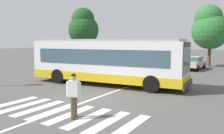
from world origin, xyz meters
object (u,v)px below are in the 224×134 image
(city_transit_bus, at_px, (106,61))
(background_tree_right, at_px, (210,27))
(pedestrian_crossing_street, at_px, (74,93))
(parked_car_champagne, at_px, (193,62))
(parked_car_silver, at_px, (143,60))
(parked_car_red, at_px, (164,61))
(background_tree_left, at_px, (83,27))

(city_transit_bus, xyz_separation_m, background_tree_right, (4.04, 15.75, 2.90))
(pedestrian_crossing_street, bearing_deg, background_tree_right, 86.78)
(parked_car_champagne, bearing_deg, city_transit_bus, -104.70)
(pedestrian_crossing_street, bearing_deg, parked_car_silver, 105.45)
(city_transit_bus, xyz_separation_m, pedestrian_crossing_street, (2.77, -6.78, -0.62))
(pedestrian_crossing_street, height_order, parked_car_red, pedestrian_crossing_street)
(city_transit_bus, bearing_deg, background_tree_left, 133.25)
(parked_car_silver, xyz_separation_m, background_tree_left, (-7.60, -1.23, 3.92))
(city_transit_bus, bearing_deg, parked_car_silver, 101.35)
(city_transit_bus, relative_size, parked_car_red, 2.40)
(pedestrian_crossing_street, xyz_separation_m, background_tree_right, (1.27, 22.53, 3.52))
(city_transit_bus, xyz_separation_m, parked_car_champagne, (3.11, 11.86, -0.82))
(parked_car_champagne, xyz_separation_m, background_tree_left, (-13.09, -1.25, 3.92))
(parked_car_champagne, height_order, background_tree_left, background_tree_left)
(parked_car_silver, distance_m, parked_car_red, 2.54)
(pedestrian_crossing_street, bearing_deg, parked_car_red, 98.03)
(parked_car_champagne, bearing_deg, parked_car_red, -177.50)
(city_transit_bus, bearing_deg, pedestrian_crossing_street, -67.76)
(parked_car_champagne, distance_m, background_tree_left, 13.72)
(parked_car_champagne, distance_m, background_tree_right, 5.46)
(pedestrian_crossing_street, relative_size, background_tree_left, 0.24)
(parked_car_red, bearing_deg, background_tree_right, 46.03)
(parked_car_red, relative_size, parked_car_champagne, 0.99)
(pedestrian_crossing_street, bearing_deg, parked_car_champagne, 88.95)
(pedestrian_crossing_street, xyz_separation_m, background_tree_left, (-12.75, 17.38, 3.72))
(background_tree_left, height_order, background_tree_right, background_tree_right)
(parked_car_champagne, bearing_deg, pedestrian_crossing_street, -91.05)
(pedestrian_crossing_street, bearing_deg, background_tree_left, 126.26)
(background_tree_left, distance_m, background_tree_right, 14.93)
(pedestrian_crossing_street, distance_m, background_tree_left, 21.88)
(parked_car_red, bearing_deg, city_transit_bus, -90.78)
(background_tree_right, bearing_deg, city_transit_bus, -104.38)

